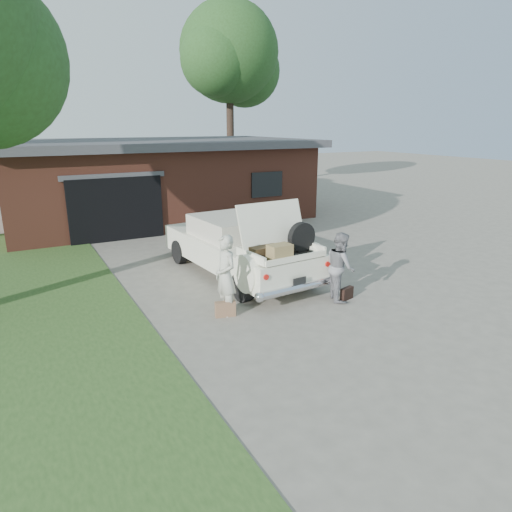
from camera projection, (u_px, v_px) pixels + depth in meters
name	position (u px, v px, depth m)	size (l,w,h in m)	color
ground	(269.00, 311.00, 10.03)	(90.00, 90.00, 0.00)	gray
house	(156.00, 179.00, 19.70)	(12.80, 7.80, 3.30)	brown
tree_right	(231.00, 58.00, 26.25)	(6.53, 5.67, 10.75)	#38281E
sedan	(239.00, 246.00, 12.23)	(2.49, 5.55, 2.19)	white
woman_left	(226.00, 276.00, 9.63)	(0.64, 0.42, 1.75)	beige
woman_right	(341.00, 266.00, 10.47)	(0.78, 0.61, 1.60)	gray
suitcase_left	(225.00, 309.00, 9.69)	(0.43, 0.14, 0.33)	#92674A
suitcase_right	(347.00, 293.00, 10.63)	(0.38, 0.12, 0.29)	black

